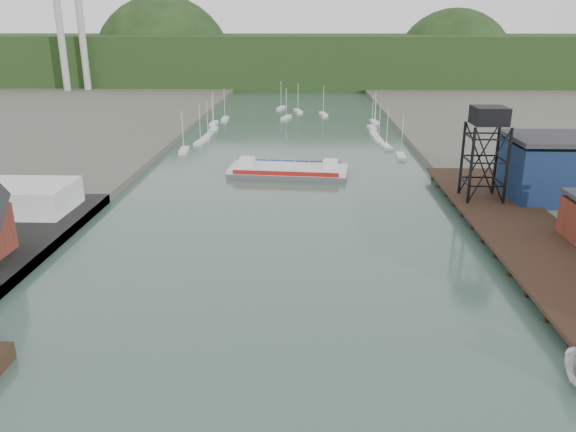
{
  "coord_description": "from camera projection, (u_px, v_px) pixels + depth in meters",
  "views": [
    {
      "loc": [
        4.45,
        -37.88,
        31.03
      ],
      "look_at": [
        1.64,
        41.51,
        4.0
      ],
      "focal_mm": 35.0,
      "sensor_mm": 36.0,
      "label": 1
    }
  ],
  "objects": [
    {
      "name": "white_shed",
      "position": [
        17.0,
        197.0,
        93.52
      ],
      "size": [
        18.0,
        12.0,
        4.5
      ],
      "primitive_type": "cube",
      "color": "silver",
      "rests_on": "west_quay"
    },
    {
      "name": "blue_shed",
      "position": [
        566.0,
        169.0,
        98.8
      ],
      "size": [
        20.5,
        14.5,
        11.3
      ],
      "color": "#0B1934",
      "rests_on": "east_land"
    },
    {
      "name": "ground",
      "position": [
        250.0,
        425.0,
        45.98
      ],
      "size": [
        600.0,
        600.0,
        0.0
      ],
      "primitive_type": "plane",
      "color": "#324E46",
      "rests_on": "ground"
    },
    {
      "name": "marina_sailboats",
      "position": [
        294.0,
        128.0,
        176.87
      ],
      "size": [
        57.71,
        92.65,
        0.9
      ],
      "color": "silver",
      "rests_on": "ground"
    },
    {
      "name": "smokestacks",
      "position": [
        71.0,
        28.0,
        259.83
      ],
      "size": [
        11.2,
        8.2,
        60.0
      ],
      "color": "#A8A7A2",
      "rests_on": "ground"
    },
    {
      "name": "distant_hills",
      "position": [
        294.0,
        63.0,
        327.88
      ],
      "size": [
        500.0,
        120.0,
        80.0
      ],
      "color": "black",
      "rests_on": "ground"
    },
    {
      "name": "lift_tower",
      "position": [
        489.0,
        122.0,
        94.64
      ],
      "size": [
        6.5,
        6.5,
        16.0
      ],
      "color": "black",
      "rests_on": "east_pier"
    },
    {
      "name": "chain_ferry",
      "position": [
        288.0,
        170.0,
        122.42
      ],
      "size": [
        26.31,
        12.49,
        3.67
      ],
      "rotation": [
        0.0,
        0.0,
        -0.09
      ],
      "color": "#4D4E50",
      "rests_on": "ground"
    },
    {
      "name": "east_pier",
      "position": [
        517.0,
        224.0,
        86.71
      ],
      "size": [
        14.0,
        70.0,
        2.45
      ],
      "color": "black",
      "rests_on": "ground"
    }
  ]
}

